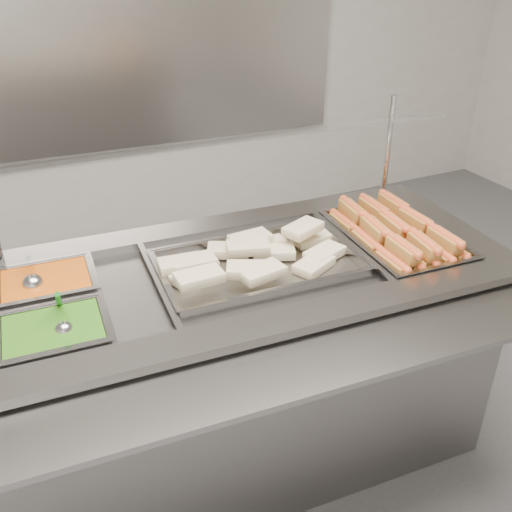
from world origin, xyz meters
name	(u,v)px	position (x,y,z in m)	size (l,w,h in m)	color
back_panel	(96,49)	(0.00, 2.45, 1.20)	(3.00, 0.04, 1.20)	gray
steam_counter	(244,365)	(0.02, 0.51, 0.41)	(1.77, 0.87, 0.83)	gray
tray_rail	(307,364)	(-0.01, 0.04, 0.78)	(1.66, 0.44, 0.05)	gray
sneeze_guard	(219,145)	(0.03, 0.71, 1.16)	(1.53, 0.36, 0.40)	silver
pan_hotdogs	(394,244)	(0.59, 0.47, 0.79)	(0.34, 0.52, 0.09)	gray
pan_wraps	(259,268)	(0.07, 0.50, 0.80)	(0.65, 0.40, 0.06)	gray
pan_beans	(48,290)	(-0.57, 0.67, 0.79)	(0.29, 0.24, 0.09)	gray
pan_peas	(55,339)	(-0.58, 0.41, 0.79)	(0.29, 0.24, 0.09)	gray
hotdogs_in_buns	(395,232)	(0.59, 0.47, 0.83)	(0.30, 0.49, 0.11)	#96521F
tortilla_wraps	(251,256)	(0.06, 0.53, 0.84)	(0.63, 0.33, 0.09)	#D3BB8E
ladle	(33,283)	(-0.60, 0.66, 0.83)	(0.06, 0.18, 0.13)	#B3B3B8
serving_spoon	(63,324)	(-0.55, 0.40, 0.83)	(0.05, 0.16, 0.14)	#B3B3B8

